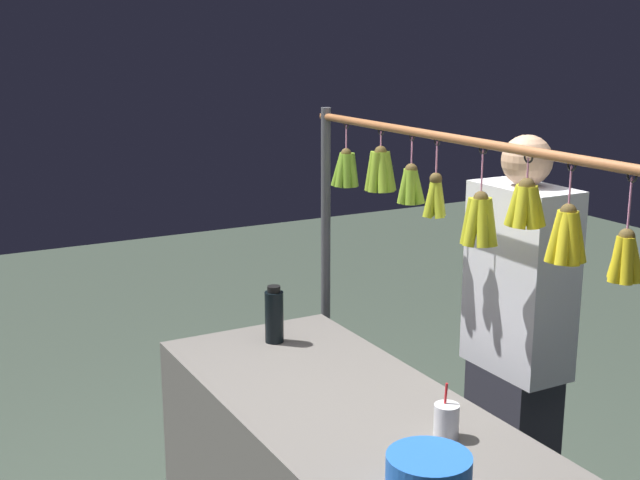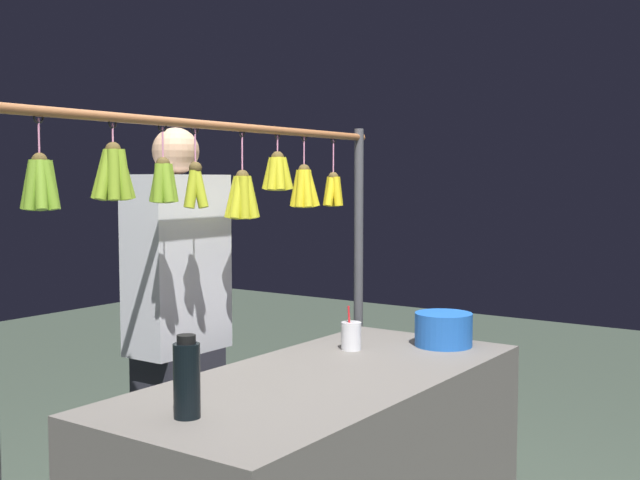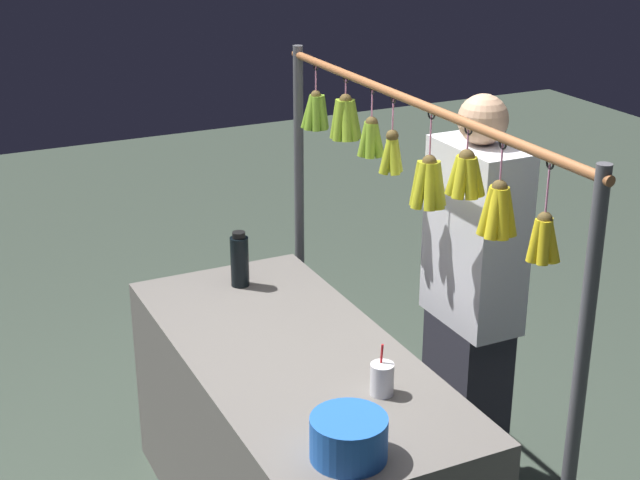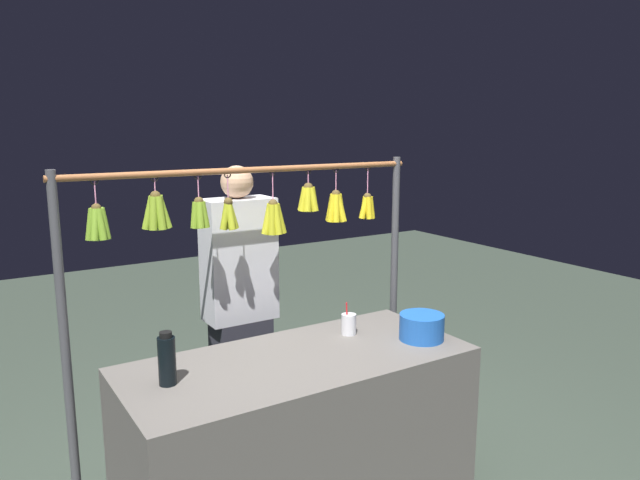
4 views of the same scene
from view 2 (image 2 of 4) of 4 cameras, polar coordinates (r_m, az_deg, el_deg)
name	(u,v)px [view 2 (image 2 of 4)]	position (r m, az deg, el deg)	size (l,w,h in m)	color
display_rack	(221,234)	(3.00, -7.14, 0.44)	(1.99, 0.14, 1.74)	#4C4C51
water_bottle	(187,378)	(2.31, -9.54, -9.77)	(0.08, 0.08, 0.24)	black
blue_bucket	(443,329)	(3.28, 8.85, -6.36)	(0.23, 0.23, 0.14)	blue
drink_cup	(351,336)	(3.17, 2.25, -6.89)	(0.08, 0.08, 0.18)	silver
vendor_person	(178,343)	(3.28, -10.13, -7.29)	(0.41, 0.22, 1.71)	#2D2D38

